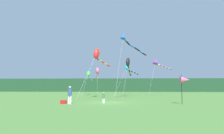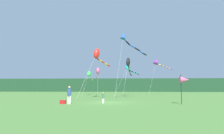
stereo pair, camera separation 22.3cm
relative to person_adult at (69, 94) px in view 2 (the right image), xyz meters
name	(u,v)px [view 2 (the right image)]	position (x,y,z in m)	size (l,w,h in m)	color
ground_plane	(108,103)	(3.73, 2.12, -0.99)	(120.00, 120.00, 0.00)	#477533
distant_treeline	(120,85)	(3.73, 47.12, 1.23)	(108.00, 2.53, 4.43)	#1E4228
person_adult	(69,94)	(0.00, 0.00, 0.00)	(0.39, 0.39, 1.77)	silver
person_child	(103,97)	(3.27, 0.98, -0.35)	(0.25, 0.25, 1.15)	silver
cooler_box	(63,102)	(-0.67, 0.15, -0.80)	(0.56, 0.36, 0.38)	red
banner_flag_pole	(184,80)	(11.38, 0.37, 1.37)	(0.90, 0.70, 2.91)	black
kite_purple	(158,62)	(11.70, 17.82, 5.29)	(5.45, 5.42, 7.07)	#B2B2B2
kite_black	(128,64)	(6.13, 13.44, 4.49)	(1.71, 9.32, 6.64)	#B2B2B2
kite_cyan	(129,68)	(6.28, 19.92, 4.47)	(4.99, 7.45, 6.37)	#B2B2B2
kite_red	(97,55)	(1.43, 9.51, 5.51)	(3.92, 6.95, 7.58)	#B2B2B2
kite_green	(89,75)	(-1.74, 20.36, 3.12)	(0.96, 9.04, 4.99)	#B2B2B2
kite_rainbow	(98,72)	(0.44, 17.28, 3.55)	(1.13, 4.90, 5.38)	#B2B2B2
kite_blue	(128,40)	(5.96, 7.94, 7.26)	(4.90, 7.94, 9.26)	#B2B2B2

